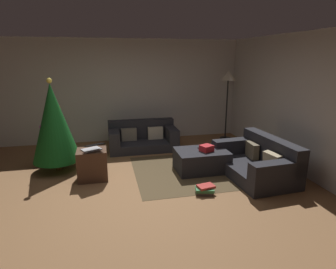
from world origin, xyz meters
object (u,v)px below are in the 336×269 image
(tv_remote, at_px, (201,149))
(book_stack, at_px, (205,190))
(christmas_tree, at_px, (54,123))
(laptop, at_px, (92,148))
(gift_box, at_px, (207,148))
(side_table, at_px, (92,164))
(couch_right, at_px, (258,162))
(couch_left, at_px, (142,138))
(corner_lamp, at_px, (228,81))
(ottoman, at_px, (201,160))

(tv_remote, height_order, book_stack, tv_remote)
(christmas_tree, relative_size, laptop, 3.87)
(gift_box, relative_size, side_table, 0.40)
(couch_right, bearing_deg, couch_left, 37.67)
(christmas_tree, distance_m, side_table, 1.12)
(couch_left, distance_m, laptop, 2.00)
(gift_box, relative_size, laptop, 0.48)
(side_table, xyz_separation_m, laptop, (0.02, -0.05, 0.33))
(couch_left, xyz_separation_m, christmas_tree, (-1.80, -1.01, 0.69))
(gift_box, relative_size, corner_lamp, 0.12)
(gift_box, distance_m, tv_remote, 0.15)
(tv_remote, bearing_deg, side_table, 159.36)
(corner_lamp, bearing_deg, couch_right, -100.02)
(couch_right, relative_size, book_stack, 4.86)
(couch_left, relative_size, side_table, 2.89)
(christmas_tree, height_order, laptop, christmas_tree)
(couch_left, distance_m, gift_box, 1.98)
(couch_left, height_order, laptop, laptop)
(side_table, height_order, corner_lamp, corner_lamp)
(couch_left, bearing_deg, corner_lamp, -171.76)
(christmas_tree, distance_m, book_stack, 3.06)
(gift_box, xyz_separation_m, tv_remote, (-0.06, 0.13, -0.05))
(laptop, bearing_deg, book_stack, -28.41)
(couch_right, distance_m, tv_remote, 1.09)
(couch_left, relative_size, gift_box, 7.18)
(couch_left, relative_size, couch_right, 0.97)
(couch_right, xyz_separation_m, corner_lamp, (0.43, 2.46, 1.28))
(gift_box, xyz_separation_m, laptop, (-2.11, 0.06, 0.14))
(christmas_tree, distance_m, laptop, 1.00)
(side_table, distance_m, corner_lamp, 4.14)
(couch_left, bearing_deg, couch_right, 131.37)
(couch_right, height_order, corner_lamp, corner_lamp)
(laptop, bearing_deg, side_table, 116.39)
(christmas_tree, distance_m, corner_lamp, 4.37)
(couch_left, distance_m, corner_lamp, 2.66)
(couch_left, bearing_deg, laptop, 55.99)
(couch_right, xyz_separation_m, ottoman, (-0.94, 0.49, -0.07))
(ottoman, relative_size, side_table, 1.79)
(side_table, bearing_deg, corner_lamp, 29.33)
(ottoman, xyz_separation_m, gift_box, (0.08, -0.06, 0.26))
(book_stack, bearing_deg, christmas_tree, 147.32)
(laptop, bearing_deg, couch_left, 56.05)
(ottoman, distance_m, christmas_tree, 2.91)
(ottoman, xyz_separation_m, side_table, (-2.06, 0.04, 0.07))
(couch_left, relative_size, tv_remote, 10.00)
(book_stack, relative_size, corner_lamp, 0.19)
(gift_box, bearing_deg, couch_right, -26.28)
(ottoman, height_order, book_stack, ottoman)
(tv_remote, bearing_deg, christmas_tree, 147.22)
(couch_right, bearing_deg, gift_box, 59.96)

